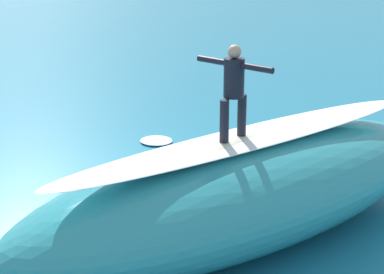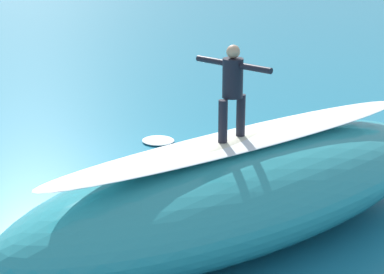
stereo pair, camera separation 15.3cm
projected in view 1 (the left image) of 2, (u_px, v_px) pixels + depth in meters
The scene contains 9 objects.
ground_plane at pixel (208, 176), 14.84m from camera, with size 120.00×120.00×0.00m, color teal.
wave_crest at pixel (247, 190), 11.76m from camera, with size 9.16×3.08×1.80m, color teal.
wave_foam_lip at pixel (248, 138), 11.47m from camera, with size 7.78×1.08×0.08m, color white.
surfboard_riding at pixel (233, 141), 11.27m from camera, with size 2.16×0.47×0.10m, color #EAE5C6.
surfer_riding at pixel (234, 85), 10.97m from camera, with size 0.85×1.32×1.56m.
surfboard_paddling at pixel (162, 170), 15.07m from camera, with size 2.38×0.53×0.10m, color #E0563D.
surfer_paddling at pixel (166, 164), 14.95m from camera, with size 1.05×1.37×0.28m.
foam_patch_near at pixel (278, 168), 15.21m from camera, with size 0.58×0.49×0.10m, color white.
foam_patch_mid at pixel (156, 141), 17.04m from camera, with size 0.83×0.79×0.08m, color white.
Camera 1 is at (4.62, 13.05, 5.42)m, focal length 63.85 mm.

